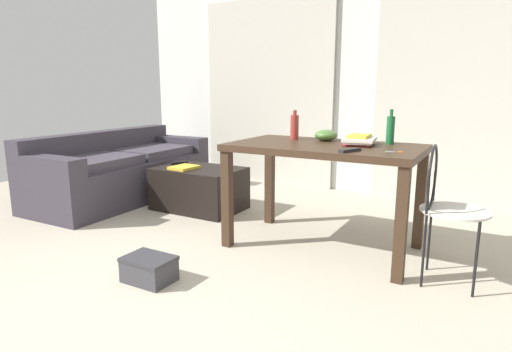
# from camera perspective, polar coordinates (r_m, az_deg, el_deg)

# --- Properties ---
(ground_plane) EXTENTS (8.24, 8.24, 0.00)m
(ground_plane) POSITION_cam_1_polar(r_m,az_deg,el_deg) (3.43, 1.80, -9.06)
(ground_plane) COLOR #B2A893
(wall_back) EXTENTS (5.85, 0.10, 2.66)m
(wall_back) POSITION_cam_1_polar(r_m,az_deg,el_deg) (5.18, 13.24, 12.66)
(wall_back) COLOR silver
(wall_back) RESTS_ON ground
(curtains) EXTENTS (4.00, 0.03, 2.28)m
(curtains) POSITION_cam_1_polar(r_m,az_deg,el_deg) (5.09, 12.86, 10.55)
(curtains) COLOR beige
(curtains) RESTS_ON ground
(couch) EXTENTS (0.91, 2.06, 0.73)m
(couch) POSITION_cam_1_polar(r_m,az_deg,el_deg) (4.99, -17.50, 0.56)
(couch) COLOR #38333D
(couch) RESTS_ON ground
(coffee_table) EXTENTS (0.85, 0.58, 0.42)m
(coffee_table) POSITION_cam_1_polar(r_m,az_deg,el_deg) (4.38, -7.53, -1.66)
(coffee_table) COLOR black
(coffee_table) RESTS_ON ground
(craft_table) EXTENTS (1.39, 0.79, 0.80)m
(craft_table) POSITION_cam_1_polar(r_m,az_deg,el_deg) (3.24, 9.06, 2.25)
(craft_table) COLOR #382619
(craft_table) RESTS_ON ground
(wire_chair) EXTENTS (0.41, 0.41, 0.87)m
(wire_chair) POSITION_cam_1_polar(r_m,az_deg,el_deg) (2.89, 23.61, -2.68)
(wire_chair) COLOR silver
(wire_chair) RESTS_ON ground
(bottle_near) EXTENTS (0.06, 0.06, 0.26)m
(bottle_near) POSITION_cam_1_polar(r_m,az_deg,el_deg) (3.34, 17.39, 5.89)
(bottle_near) COLOR #195B2D
(bottle_near) RESTS_ON craft_table
(bottle_far) EXTENTS (0.07, 0.07, 0.23)m
(bottle_far) POSITION_cam_1_polar(r_m,az_deg,el_deg) (3.52, 5.13, 6.53)
(bottle_far) COLOR #99332D
(bottle_far) RESTS_ON craft_table
(bowl) EXTENTS (0.18, 0.18, 0.09)m
(bowl) POSITION_cam_1_polar(r_m,az_deg,el_deg) (3.45, 9.25, 5.36)
(bowl) COLOR #477033
(bowl) RESTS_ON craft_table
(book_stack) EXTENTS (0.26, 0.33, 0.07)m
(book_stack) POSITION_cam_1_polar(r_m,az_deg,el_deg) (3.25, 13.50, 4.65)
(book_stack) COLOR red
(book_stack) RESTS_ON craft_table
(tv_remote_on_table) EXTENTS (0.11, 0.18, 0.02)m
(tv_remote_on_table) POSITION_cam_1_polar(r_m,az_deg,el_deg) (2.88, 12.33, 3.36)
(tv_remote_on_table) COLOR #232326
(tv_remote_on_table) RESTS_ON craft_table
(scissors) EXTENTS (0.11, 0.07, 0.00)m
(scissors) POSITION_cam_1_polar(r_m,az_deg,el_deg) (2.94, 18.10, 3.06)
(scissors) COLOR #9EA0A5
(scissors) RESTS_ON craft_table
(tv_remote_primary) EXTENTS (0.13, 0.17, 0.03)m
(tv_remote_primary) POSITION_cam_1_polar(r_m,az_deg,el_deg) (4.58, -10.11, 1.71)
(tv_remote_primary) COLOR black
(tv_remote_primary) RESTS_ON coffee_table
(magazine) EXTENTS (0.23, 0.27, 0.03)m
(magazine) POSITION_cam_1_polar(r_m,az_deg,el_deg) (4.31, -9.50, 1.13)
(magazine) COLOR gold
(magazine) RESTS_ON coffee_table
(shoebox) EXTENTS (0.31, 0.23, 0.16)m
(shoebox) POSITION_cam_1_polar(r_m,az_deg,el_deg) (2.87, -13.98, -11.86)
(shoebox) COLOR #38383D
(shoebox) RESTS_ON ground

